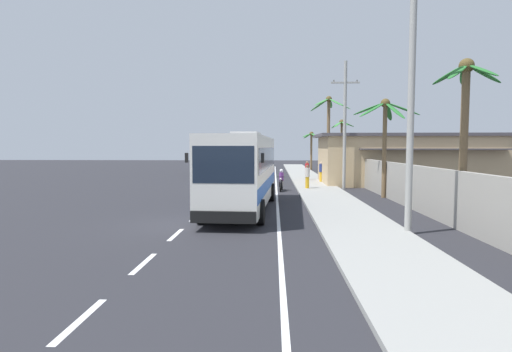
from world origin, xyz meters
The scene contains 18 objects.
ground_plane centered at (0.00, 0.00, 0.00)m, with size 160.00×160.00×0.00m, color #28282D.
sidewalk_kerb centered at (6.80, 10.00, 0.07)m, with size 3.20×90.00×0.14m, color #999993.
lane_markings centered at (2.25, 14.81, 0.00)m, with size 3.87×71.03×0.01m.
boundary_wall centered at (10.60, 14.00, 1.12)m, with size 0.24×60.00×2.24m, color #9E998E.
coach_bus_foreground centered at (1.99, 4.18, 2.04)m, with size 3.35×11.47×3.93m.
coach_bus_far_lane centered at (-1.79, 31.72, 1.98)m, with size 3.42×11.96×3.81m.
motorcycle_beside_bus centered at (4.06, 13.14, 0.64)m, with size 0.56×1.96×1.56m.
pedestrian_near_kerb centered at (7.62, 19.34, 1.05)m, with size 0.36×0.36×1.74m.
pedestrian_midwalk centered at (5.97, 13.70, 1.02)m, with size 0.36×0.36×1.69m.
pedestrian_far_walk centered at (6.54, 21.16, 1.03)m, with size 0.36×0.36×1.71m.
utility_pole_nearest centered at (8.35, -1.39, 5.42)m, with size 1.99×0.24×10.50m.
utility_pole_mid centered at (8.81, 14.82, 4.93)m, with size 2.13×0.24×9.50m.
palm_nearest centered at (8.58, 39.47, 3.76)m, with size 2.72×2.91×5.22m.
palm_second centered at (8.55, 21.82, 5.49)m, with size 3.67×3.98×7.80m.
palm_third centered at (11.07, 29.87, 4.60)m, with size 2.62×2.82×6.20m.
palm_fourth centered at (10.83, -0.10, 4.49)m, with size 2.38×2.52×6.51m.
palm_farthest centered at (10.33, 9.38, 4.55)m, with size 3.93×3.74×6.11m.
roadside_building centered at (15.55, 18.82, 2.13)m, with size 16.72×7.87×4.22m.
Camera 1 is at (3.51, -16.19, 3.15)m, focal length 28.71 mm.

